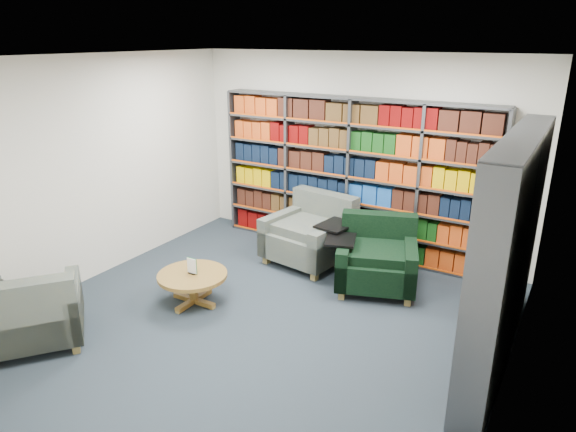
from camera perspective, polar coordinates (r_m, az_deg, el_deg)
The scene contains 7 objects.
room_shell at distance 5.26m, azimuth -3.33°, elevation 1.73°, with size 5.02×5.02×2.82m.
bookshelf_back at distance 7.32m, azimuth 6.98°, elevation 4.26°, with size 4.00×0.28×2.20m.
bookshelf_right at distance 5.13m, azimuth 23.17°, elevation -3.93°, with size 0.28×2.50×2.20m.
chair_teal_left at distance 7.17m, azimuth 2.78°, elevation -2.09°, with size 1.26×1.14×0.92m.
chair_green_right at distance 6.55m, azimuth 9.83°, elevation -4.71°, with size 1.26×1.20×0.86m.
chair_teal_front at distance 5.84m, azimuth -26.53°, elevation -9.89°, with size 1.28×1.28×0.83m.
coffee_table at distance 6.13m, azimuth -10.55°, elevation -6.97°, with size 0.81×0.81×0.57m.
Camera 1 is at (2.81, -4.15, 3.00)m, focal length 32.00 mm.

